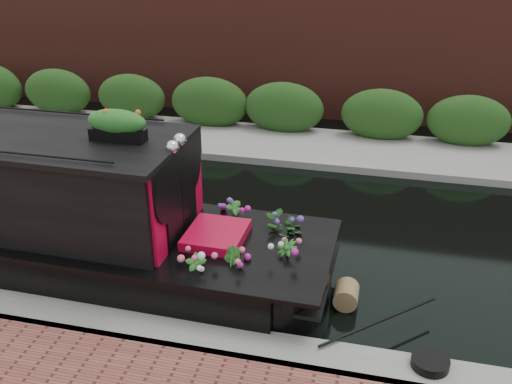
# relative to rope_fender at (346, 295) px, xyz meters

# --- Properties ---
(ground) EXTENTS (80.00, 80.00, 0.00)m
(ground) POSITION_rel_rope_fender_xyz_m (-2.16, 1.86, -0.18)
(ground) COLOR black
(ground) RESTS_ON ground
(near_bank_coping) EXTENTS (40.00, 0.60, 0.50)m
(near_bank_coping) POSITION_rel_rope_fender_xyz_m (-2.16, -1.44, -0.18)
(near_bank_coping) COLOR gray
(near_bank_coping) RESTS_ON ground
(far_bank_path) EXTENTS (40.00, 2.40, 0.34)m
(far_bank_path) POSITION_rel_rope_fender_xyz_m (-2.16, 6.06, -0.18)
(far_bank_path) COLOR gray
(far_bank_path) RESTS_ON ground
(far_hedge) EXTENTS (40.00, 1.10, 2.80)m
(far_hedge) POSITION_rel_rope_fender_xyz_m (-2.16, 6.96, -0.18)
(far_hedge) COLOR #1F4216
(far_hedge) RESTS_ON ground
(far_brick_wall) EXTENTS (40.00, 1.00, 8.00)m
(far_brick_wall) POSITION_rel_rope_fender_xyz_m (-2.16, 9.06, -0.18)
(far_brick_wall) COLOR #56251D
(far_brick_wall) RESTS_ON ground
(rope_fender) EXTENTS (0.36, 0.42, 0.36)m
(rope_fender) POSITION_rel_rope_fender_xyz_m (0.00, 0.00, 0.00)
(rope_fender) COLOR olive
(rope_fender) RESTS_ON ground
(coiled_mooring_rope) EXTENTS (0.46, 0.46, 0.12)m
(coiled_mooring_rope) POSITION_rel_rope_fender_xyz_m (1.13, -1.33, 0.13)
(coiled_mooring_rope) COLOR black
(coiled_mooring_rope) RESTS_ON near_bank_coping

